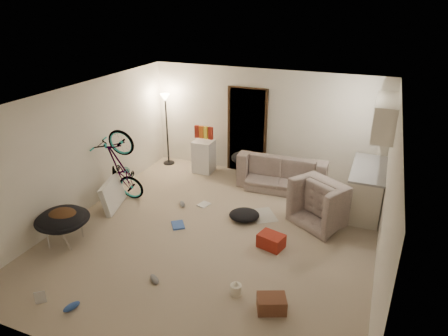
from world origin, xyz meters
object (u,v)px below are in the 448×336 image
at_px(bicycle, 122,181).
at_px(saucer_chair, 63,224).
at_px(drink_case_a, 272,304).
at_px(sofa, 283,174).
at_px(armchair, 329,205).
at_px(drink_case_b, 271,241).
at_px(kitchen_counter, 366,190).
at_px(mini_fridge, 204,156).
at_px(tv_box, 113,194).
at_px(juicer, 236,289).
at_px(floor_lamp, 166,114).

relative_size(bicycle, saucer_chair, 1.80).
bearing_deg(drink_case_a, sofa, 79.49).
height_order(armchair, drink_case_b, armchair).
height_order(kitchen_counter, drink_case_a, kitchen_counter).
bearing_deg(sofa, drink_case_a, 100.08).
xyz_separation_m(armchair, bicycle, (-4.13, -0.77, 0.10)).
height_order(mini_fridge, saucer_chair, mini_fridge).
bearing_deg(saucer_chair, mini_fridge, 75.78).
bearing_deg(saucer_chair, tv_box, 90.00).
bearing_deg(drink_case_b, mini_fridge, 148.78).
xyz_separation_m(drink_case_a, juicer, (-0.56, 0.12, -0.02)).
bearing_deg(kitchen_counter, bicycle, -162.89).
relative_size(bicycle, tv_box, 1.84).
bearing_deg(tv_box, floor_lamp, 76.67).
distance_m(tv_box, juicer, 3.55).
bearing_deg(sofa, kitchen_counter, 163.74).
bearing_deg(drink_case_a, kitchen_counter, 51.71).
xyz_separation_m(kitchen_counter, saucer_chair, (-4.73, -3.18, -0.06)).
height_order(floor_lamp, mini_fridge, floor_lamp).
bearing_deg(drink_case_a, mini_fridge, 102.81).
distance_m(mini_fridge, juicer, 4.48).
height_order(mini_fridge, drink_case_a, mini_fridge).
xyz_separation_m(armchair, juicer, (-0.92, -2.61, -0.23)).
height_order(armchair, mini_fridge, mini_fridge).
height_order(armchair, juicer, armchair).
bearing_deg(saucer_chair, floor_lamp, 91.50).
distance_m(tv_box, drink_case_a, 4.11).
relative_size(sofa, bicycle, 1.19).
xyz_separation_m(sofa, juicer, (0.27, -3.75, -0.19)).
bearing_deg(floor_lamp, mini_fridge, -5.47).
xyz_separation_m(floor_lamp, sofa, (3.04, -0.20, -1.02)).
bearing_deg(armchair, saucer_chair, 63.88).
bearing_deg(bicycle, armchair, -82.40).
relative_size(kitchen_counter, drink_case_b, 3.57).
relative_size(floor_lamp, juicer, 7.71).
bearing_deg(drink_case_b, bicycle, -173.67).
distance_m(drink_case_a, juicer, 0.58).
bearing_deg(bicycle, mini_fridge, -28.16).
height_order(saucer_chair, tv_box, saucer_chair).
xyz_separation_m(mini_fridge, drink_case_a, (2.83, -3.97, -0.28)).
height_order(floor_lamp, drink_case_b, floor_lamp).
relative_size(armchair, drink_case_b, 2.40).
xyz_separation_m(kitchen_counter, juicer, (-1.52, -3.30, -0.34)).
bearing_deg(kitchen_counter, drink_case_b, -124.88).
xyz_separation_m(floor_lamp, saucer_chair, (0.10, -3.83, -0.92)).
distance_m(armchair, tv_box, 4.28).
bearing_deg(mini_fridge, armchair, -21.96).
bearing_deg(drink_case_b, floor_lamp, 157.85).
bearing_deg(mini_fridge, tv_box, -112.67).
xyz_separation_m(armchair, saucer_chair, (-4.13, -2.49, 0.06)).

